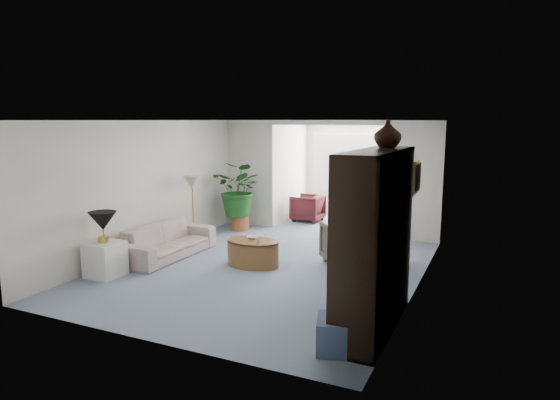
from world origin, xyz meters
The scene contains 26 objects.
floor centered at (0.00, 0.00, 0.00)m, with size 6.00×6.00×0.00m, color gray.
sunroom_floor centered at (0.00, 4.10, 0.00)m, with size 2.60×2.60×0.00m, color gray.
back_pier_left centered at (-1.90, 3.00, 1.25)m, with size 1.20×0.12×2.50m, color white.
back_pier_right centered at (1.90, 3.00, 1.25)m, with size 1.20×0.12×2.50m, color white.
back_header centered at (0.00, 3.00, 2.45)m, with size 2.60×0.12×0.10m, color white.
window_pane centered at (0.00, 5.18, 1.40)m, with size 2.20×0.02×1.50m, color white.
window_blinds centered at (0.00, 5.15, 1.40)m, with size 2.20×0.02×1.50m, color white.
framed_picture centered at (2.46, -0.10, 1.70)m, with size 0.04×0.50×0.40m, color #BDB197.
sofa centered at (-1.98, -0.09, 0.30)m, with size 2.06×0.81×0.60m, color beige.
end_table centered at (-2.18, -1.44, 0.28)m, with size 0.51×0.51×0.57m, color white.
table_lamp centered at (-2.18, -1.44, 0.92)m, with size 0.44×0.44×0.30m, color black.
floor_lamp centered at (-2.18, 1.02, 1.25)m, with size 0.36×0.36×0.28m, color beige.
coffee_table centered at (-0.28, 0.09, 0.23)m, with size 0.95×0.95×0.45m, color brown.
coffee_bowl centered at (-0.33, 0.19, 0.47)m, with size 0.20×0.20×0.05m, color silver.
coffee_cup centered at (-0.13, -0.01, 0.50)m, with size 0.10×0.10×0.09m, color silver.
wingback_chair centered at (1.21, 0.84, 0.37)m, with size 0.79×0.81×0.74m, color #686252.
side_table_dark centered at (1.91, 1.14, 0.30)m, with size 0.51×0.41×0.61m, color black.
entertainment_cabinet centered at (2.23, -1.54, 1.08)m, with size 0.52×1.94×2.16m, color black.
cabinet_urn centered at (2.23, -1.04, 2.34)m, with size 0.34×0.34×0.35m, color black.
ottoman centered at (2.05, -2.31, 0.19)m, with size 0.47×0.47×0.37m, color slate.
plant_pot centered at (-1.85, 2.41, 0.16)m, with size 0.40×0.40×0.32m, color #A65630.
house_plant centered at (-1.85, 2.41, 0.95)m, with size 1.14×0.99×1.27m, color #1C541D.
sunroom_chair_blue centered at (0.69, 4.01, 0.34)m, with size 0.72×0.74×0.68m, color slate.
sunroom_chair_maroon centered at (-0.81, 4.01, 0.33)m, with size 0.71×0.73×0.66m, color #521C1F.
sunroom_table centered at (-0.06, 4.76, 0.25)m, with size 0.42×0.32×0.51m, color brown.
shelf_clutter centered at (2.18, -1.62, 1.09)m, with size 0.30×1.19×1.06m.
Camera 1 is at (3.54, -7.07, 2.49)m, focal length 30.87 mm.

